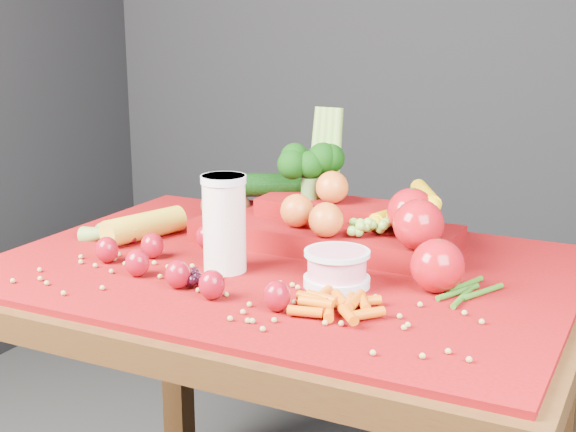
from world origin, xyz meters
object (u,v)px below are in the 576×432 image
at_px(milk_glass, 224,220).
at_px(yogurt_bowl, 337,267).
at_px(produce_mound, 344,218).
at_px(table, 283,317).

bearing_deg(milk_glass, yogurt_bowl, 3.95).
distance_m(milk_glass, produce_mound, 0.27).
distance_m(table, produce_mound, 0.23).
relative_size(yogurt_bowl, produce_mound, 0.19).
bearing_deg(produce_mound, milk_glass, -121.01).
bearing_deg(table, milk_glass, -133.60).
relative_size(table, yogurt_bowl, 9.51).
relative_size(milk_glass, produce_mound, 0.29).
distance_m(table, milk_glass, 0.23).
distance_m(table, yogurt_bowl, 0.21).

